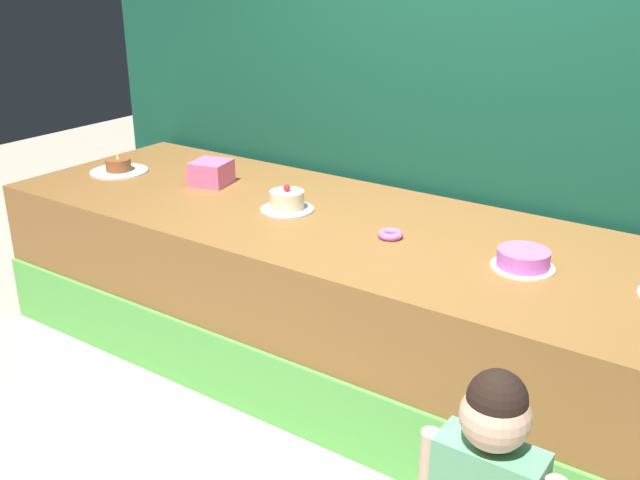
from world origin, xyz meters
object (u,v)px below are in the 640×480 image
object	(u,v)px
donut	(390,234)
cake_left	(287,202)
cake_far_left	(119,167)
cake_center	(523,260)
pink_box	(211,173)

from	to	relation	value
donut	cake_left	distance (m)	0.62
donut	cake_far_left	bearing A→B (deg)	179.62
donut	cake_center	world-z (taller)	cake_center
cake_left	cake_center	world-z (taller)	cake_left
cake_far_left	cake_left	bearing A→B (deg)	1.02
donut	cake_far_left	size ratio (longest dim) A/B	0.34
pink_box	cake_far_left	xyz separation A→B (m)	(-0.62, -0.14, -0.04)
donut	cake_far_left	distance (m)	1.85
donut	cake_far_left	world-z (taller)	cake_far_left
cake_far_left	cake_left	world-z (taller)	cake_left
pink_box	cake_center	size ratio (longest dim) A/B	0.76
cake_left	cake_center	size ratio (longest dim) A/B	1.04
pink_box	cake_center	distance (m)	1.85
pink_box	cake_far_left	distance (m)	0.63
pink_box	cake_left	bearing A→B (deg)	-10.41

